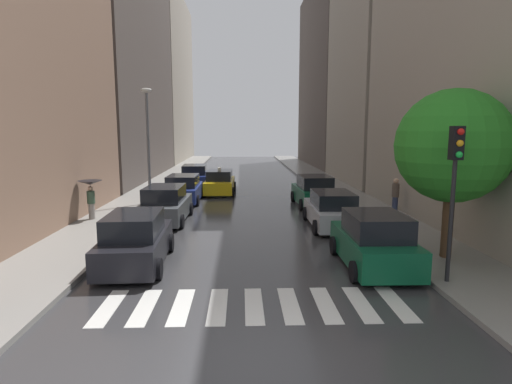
% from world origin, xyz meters
% --- Properties ---
extents(ground_plane, '(28.00, 72.00, 0.04)m').
position_xyz_m(ground_plane, '(0.00, 24.00, -0.02)').
color(ground_plane, '#363638').
extents(sidewalk_left, '(3.00, 72.00, 0.15)m').
position_xyz_m(sidewalk_left, '(-6.50, 24.00, 0.07)').
color(sidewalk_left, gray).
rests_on(sidewalk_left, ground).
extents(sidewalk_right, '(3.00, 72.00, 0.15)m').
position_xyz_m(sidewalk_right, '(6.50, 24.00, 0.07)').
color(sidewalk_right, gray).
rests_on(sidewalk_right, ground).
extents(crosswalk_stripes, '(7.65, 2.20, 0.01)m').
position_xyz_m(crosswalk_stripes, '(-0.00, 2.85, 0.01)').
color(crosswalk_stripes, silver).
rests_on(crosswalk_stripes, ground).
extents(building_left_mid, '(6.00, 21.09, 23.13)m').
position_xyz_m(building_left_mid, '(-11.00, 30.61, 11.56)').
color(building_left_mid, '#564C47').
rests_on(building_left_mid, ground).
extents(building_left_far, '(6.00, 20.46, 21.97)m').
position_xyz_m(building_left_far, '(-11.00, 51.78, 10.98)').
color(building_left_far, '#9E9384').
rests_on(building_left_far, ground).
extents(building_right_mid, '(6.00, 12.59, 25.96)m').
position_xyz_m(building_right_mid, '(11.00, 27.29, 12.98)').
color(building_right_mid, '#9E9384').
rests_on(building_right_mid, ground).
extents(building_right_far, '(6.00, 19.74, 21.16)m').
position_xyz_m(building_right_far, '(11.00, 43.69, 10.58)').
color(building_right_far, '#564C47').
rests_on(building_right_far, ground).
extents(parked_car_left_nearest, '(2.16, 4.38, 1.74)m').
position_xyz_m(parked_car_left_nearest, '(-3.70, 6.11, 0.81)').
color(parked_car_left_nearest, black).
rests_on(parked_car_left_nearest, ground).
extents(parked_car_left_second, '(2.17, 4.54, 1.73)m').
position_xyz_m(parked_car_left_second, '(-3.89, 12.57, 0.81)').
color(parked_car_left_second, '#474C51').
rests_on(parked_car_left_second, ground).
extents(parked_car_left_third, '(2.22, 4.53, 1.64)m').
position_xyz_m(parked_car_left_third, '(-3.79, 18.09, 0.77)').
color(parked_car_left_third, navy).
rests_on(parked_car_left_third, ground).
extents(parked_car_left_fourth, '(2.32, 4.66, 1.70)m').
position_xyz_m(parked_car_left_fourth, '(-3.84, 24.74, 0.80)').
color(parked_car_left_fourth, navy).
rests_on(parked_car_left_fourth, ground).
extents(parked_car_right_nearest, '(2.14, 4.18, 1.77)m').
position_xyz_m(parked_car_right_nearest, '(3.90, 5.65, 0.82)').
color(parked_car_right_nearest, '#0C4C2D').
rests_on(parked_car_right_nearest, ground).
extents(parked_car_right_second, '(2.12, 4.43, 1.63)m').
position_xyz_m(parked_car_right_second, '(3.76, 11.20, 0.76)').
color(parked_car_right_second, '#B2B7BF').
rests_on(parked_car_right_second, ground).
extents(parked_car_right_third, '(2.27, 4.39, 1.75)m').
position_xyz_m(parked_car_right_third, '(3.88, 16.49, 0.82)').
color(parked_car_right_third, '#0C4C2D').
rests_on(parked_car_right_third, ground).
extents(taxi_midroad, '(2.16, 4.41, 1.81)m').
position_xyz_m(taxi_midroad, '(-1.76, 21.26, 0.76)').
color(taxi_midroad, yellow).
rests_on(taxi_midroad, ground).
extents(pedestrian_foreground, '(1.11, 1.11, 1.84)m').
position_xyz_m(pedestrian_foreground, '(-7.39, 12.62, 1.54)').
color(pedestrian_foreground, gray).
rests_on(pedestrian_foreground, sidewalk_left).
extents(pedestrian_by_kerb, '(0.36, 0.36, 1.79)m').
position_xyz_m(pedestrian_by_kerb, '(7.44, 13.37, 1.09)').
color(pedestrian_by_kerb, navy).
rests_on(pedestrian_by_kerb, sidewalk_right).
extents(street_tree_right, '(3.65, 3.65, 5.51)m').
position_xyz_m(street_tree_right, '(6.51, 6.20, 3.82)').
color(street_tree_right, '#513823').
rests_on(street_tree_right, sidewalk_right).
extents(traffic_light_right_corner, '(0.30, 0.42, 4.30)m').
position_xyz_m(traffic_light_right_corner, '(5.45, 3.94, 3.29)').
color(traffic_light_right_corner, black).
rests_on(traffic_light_right_corner, sidewalk_right).
extents(lamp_post_left, '(0.60, 0.28, 6.48)m').
position_xyz_m(lamp_post_left, '(-5.55, 16.88, 3.92)').
color(lamp_post_left, '#595B60').
rests_on(lamp_post_left, sidewalk_left).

